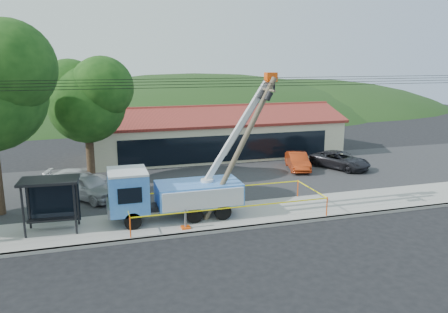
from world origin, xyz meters
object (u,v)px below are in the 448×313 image
car_red (297,171)px  car_white (79,188)px  bus_shelter (51,192)px  car_silver (89,200)px  leaning_pole (243,142)px  utility_truck (171,191)px  car_dark (339,169)px

car_red → car_white: (-16.62, -0.13, 0.00)m
bus_shelter → car_red: size_ratio=0.71×
car_silver → car_red: 16.22m
leaning_pole → car_white: 13.20m
car_silver → car_red: size_ratio=1.14×
utility_truck → bus_shelter: size_ratio=3.19×
utility_truck → car_dark: utility_truck is taller
car_silver → leaning_pole: bearing=-73.8°
car_red → car_dark: size_ratio=0.84×
car_white → car_dark: car_dark is taller
leaning_pole → bus_shelter: (-9.97, 0.77, -2.20)m
utility_truck → car_dark: bearing=26.4°
car_red → car_dark: bearing=4.6°
car_white → bus_shelter: bearing=-173.0°
bus_shelter → car_white: bearing=86.3°
bus_shelter → utility_truck: bearing=3.2°
car_silver → car_white: 3.00m
utility_truck → leaning_pole: (3.86, -0.73, 2.69)m
utility_truck → car_silver: bearing=131.2°
utility_truck → leaning_pole: 4.76m
leaning_pole → car_silver: bearing=145.2°
car_red → car_silver: bearing=-154.0°
leaning_pole → bus_shelter: bearing=175.6°
car_silver → car_dark: bearing=-31.9°
bus_shelter → car_white: (1.01, 7.89, -2.16)m
bus_shelter → car_silver: size_ratio=0.62×
car_dark → car_red: bearing=143.9°
leaning_pole → car_red: bearing=48.9°
leaning_pole → car_red: size_ratio=1.88×
utility_truck → leaning_pole: size_ratio=1.21×
leaning_pole → car_white: (-8.95, 8.66, -4.35)m
car_dark → utility_truck: bearing=-179.2°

